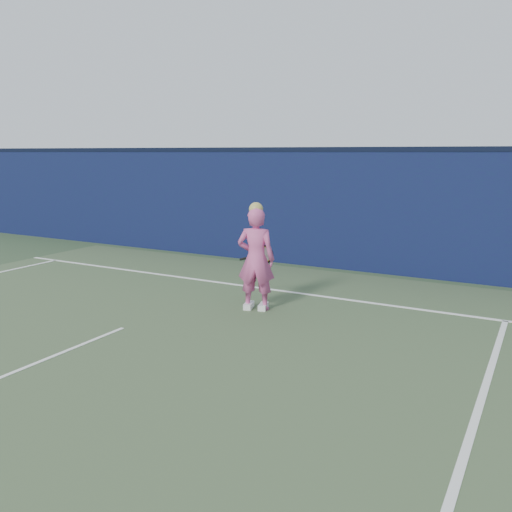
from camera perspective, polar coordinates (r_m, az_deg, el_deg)
The scene contains 6 objects.
ground at distance 7.42m, azimuth -19.11°, elevation -9.41°, with size 80.00×80.00×0.00m, color #2F492C.
backstop_wall at distance 12.35m, azimuth 3.39°, elevation 5.09°, with size 24.00×0.40×2.50m, color #0D1B3B.
wall_cap at distance 12.28m, azimuth 3.45°, elevation 11.13°, with size 24.00×0.42×0.10m, color black.
player at distance 8.59m, azimuth 0.00°, elevation -0.28°, with size 0.69×0.54×1.73m.
racket at distance 8.97m, azimuth 0.61°, elevation 0.11°, with size 0.63×0.16×0.33m.
court_lines at distance 7.21m, azimuth -21.07°, elevation -10.03°, with size 11.00×12.04×0.01m.
Camera 1 is at (5.25, -4.60, 2.50)m, focal length 38.00 mm.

